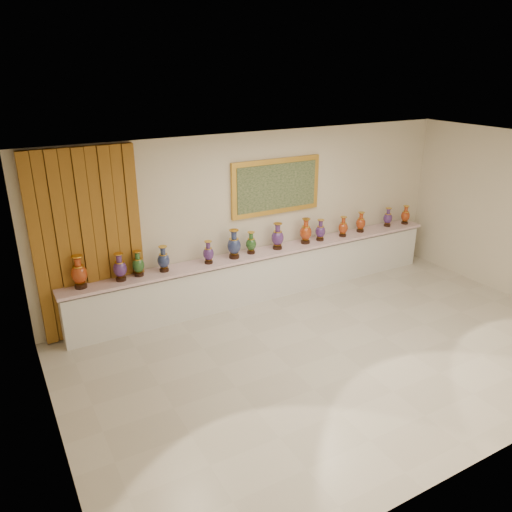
{
  "coord_description": "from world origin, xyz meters",
  "views": [
    {
      "loc": [
        -4.3,
        -5.04,
        4.09
      ],
      "look_at": [
        -0.52,
        1.7,
        1.09
      ],
      "focal_mm": 35.0,
      "sensor_mm": 36.0,
      "label": 1
    }
  ],
  "objects_px": {
    "counter": "(265,274)",
    "vase_0": "(79,273)",
    "vase_2": "(138,265)",
    "vase_1": "(120,268)"
  },
  "relations": [
    {
      "from": "counter",
      "to": "vase_1",
      "type": "distance_m",
      "value": 2.73
    },
    {
      "from": "vase_2",
      "to": "counter",
      "type": "bearing_deg",
      "value": -0.25
    },
    {
      "from": "vase_0",
      "to": "vase_1",
      "type": "relative_size",
      "value": 1.15
    },
    {
      "from": "counter",
      "to": "vase_1",
      "type": "height_order",
      "value": "vase_1"
    },
    {
      "from": "counter",
      "to": "vase_2",
      "type": "relative_size",
      "value": 17.35
    },
    {
      "from": "counter",
      "to": "vase_0",
      "type": "height_order",
      "value": "vase_0"
    },
    {
      "from": "vase_1",
      "to": "vase_2",
      "type": "bearing_deg",
      "value": 8.4
    },
    {
      "from": "counter",
      "to": "vase_2",
      "type": "height_order",
      "value": "vase_2"
    },
    {
      "from": "counter",
      "to": "vase_1",
      "type": "relative_size",
      "value": 16.12
    },
    {
      "from": "counter",
      "to": "vase_0",
      "type": "relative_size",
      "value": 14.03
    }
  ]
}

